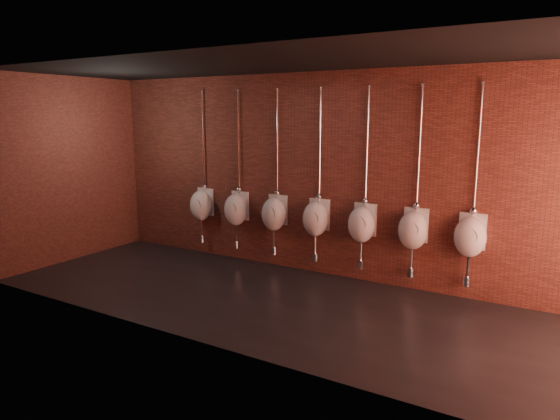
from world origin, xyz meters
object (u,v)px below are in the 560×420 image
at_px(urinal_4, 362,223).
at_px(urinal_5, 413,229).
at_px(urinal_0, 201,205).
at_px(urinal_1, 236,209).
at_px(urinal_2, 274,213).
at_px(urinal_6, 470,236).
at_px(urinal_3, 316,218).

distance_m(urinal_4, urinal_5, 0.78).
xyz_separation_m(urinal_0, urinal_1, (0.78, 0.00, 0.00)).
relative_size(urinal_2, urinal_4, 1.00).
height_order(urinal_5, urinal_6, same).
relative_size(urinal_2, urinal_6, 1.00).
bearing_deg(urinal_0, urinal_5, 0.00).
xyz_separation_m(urinal_1, urinal_2, (0.78, 0.00, 0.00)).
xyz_separation_m(urinal_2, urinal_3, (0.78, 0.00, 0.00)).
distance_m(urinal_2, urinal_4, 1.55).
relative_size(urinal_0, urinal_5, 1.00).
distance_m(urinal_0, urinal_6, 4.65).
height_order(urinal_3, urinal_5, same).
bearing_deg(urinal_3, urinal_1, 180.00).
height_order(urinal_1, urinal_4, same).
xyz_separation_m(urinal_3, urinal_6, (2.33, 0.00, 0.00)).
relative_size(urinal_0, urinal_4, 1.00).
relative_size(urinal_1, urinal_3, 1.00).
relative_size(urinal_2, urinal_3, 1.00).
bearing_deg(urinal_4, urinal_5, 0.00).
distance_m(urinal_3, urinal_4, 0.78).
distance_m(urinal_1, urinal_6, 3.88).
bearing_deg(urinal_1, urinal_4, 0.00).
bearing_deg(urinal_1, urinal_2, 0.00).
bearing_deg(urinal_2, urinal_0, 180.00).
height_order(urinal_3, urinal_4, same).
relative_size(urinal_3, urinal_5, 1.00).
height_order(urinal_1, urinal_3, same).
bearing_deg(urinal_0, urinal_1, 0.00).
distance_m(urinal_5, urinal_6, 0.78).
bearing_deg(urinal_1, urinal_0, 180.00).
distance_m(urinal_0, urinal_1, 0.78).
xyz_separation_m(urinal_0, urinal_3, (2.33, 0.00, 0.00)).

